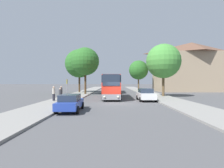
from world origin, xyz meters
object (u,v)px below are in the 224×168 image
object	(u,v)px
parked_car_left_curb	(70,102)
pedestrian_waiting_far	(54,93)
tree_left_far	(85,62)
tree_right_mid	(139,70)
parked_car_right_near	(146,94)
pedestrian_waiting_near	(60,95)
bus_front	(112,86)
pedestrian_walking_back	(61,92)
bus_stop_sign	(67,87)
tree_right_near	(163,61)
bus_middle	(112,85)
tree_left_near	(79,64)

from	to	relation	value
parked_car_left_curb	pedestrian_waiting_far	bearing A→B (deg)	116.94
tree_left_far	tree_right_mid	bearing A→B (deg)	50.94
parked_car_left_curb	parked_car_right_near	bearing A→B (deg)	43.77
pedestrian_waiting_near	tree_left_far	bearing A→B (deg)	107.01
pedestrian_waiting_far	pedestrian_waiting_near	bearing A→B (deg)	120.56
bus_front	pedestrian_walking_back	xyz separation A→B (m)	(-7.28, -1.72, -0.84)
bus_stop_sign	bus_front	bearing A→B (deg)	31.34
parked_car_right_near	tree_right_near	xyz separation A→B (m)	(3.97, 5.72, 5.07)
tree_left_far	bus_stop_sign	bearing A→B (deg)	-94.22
bus_middle	parked_car_left_curb	distance (m)	26.46
parked_car_right_near	tree_left_near	xyz separation A→B (m)	(-11.99, 16.39, 5.78)
pedestrian_waiting_far	pedestrian_walking_back	world-z (taller)	pedestrian_waiting_far
parked_car_left_curb	pedestrian_waiting_near	xyz separation A→B (m)	(-2.60, 5.73, 0.21)
bus_middle	bus_stop_sign	distance (m)	18.96
parked_car_left_curb	pedestrian_walking_back	world-z (taller)	pedestrian_walking_back
parked_car_right_near	tree_right_near	world-z (taller)	tree_right_near
bus_middle	tree_left_far	xyz separation A→B (m)	(-5.16, -7.56, 4.61)
bus_front	tree_right_near	distance (m)	9.65
pedestrian_waiting_near	pedestrian_walking_back	world-z (taller)	pedestrian_walking_back
bus_stop_sign	pedestrian_walking_back	world-z (taller)	bus_stop_sign
bus_front	tree_right_mid	size ratio (longest dim) A/B	1.30
parked_car_left_curb	pedestrian_walking_back	xyz separation A→B (m)	(-3.79, 10.10, 0.26)
tree_left_near	parked_car_right_near	bearing A→B (deg)	-53.80
bus_middle	pedestrian_walking_back	bearing A→B (deg)	-112.93
bus_front	tree_right_near	size ratio (longest dim) A/B	1.26
pedestrian_walking_back	pedestrian_waiting_far	bearing A→B (deg)	-151.50
tree_left_far	tree_right_near	world-z (taller)	tree_left_far
bus_front	pedestrian_waiting_far	size ratio (longest dim) A/B	6.02
pedestrian_waiting_near	tree_right_near	xyz separation A→B (m)	(14.59, 8.19, 4.93)
parked_car_right_near	tree_right_mid	bearing A→B (deg)	-96.19
bus_middle	bus_front	bearing A→B (deg)	-88.61
bus_stop_sign	tree_right_near	xyz separation A→B (m)	(14.43, 5.72, 4.05)
bus_stop_sign	tree_left_far	size ratio (longest dim) A/B	0.31
pedestrian_waiting_far	tree_left_near	bearing A→B (deg)	-105.15
parked_car_right_near	parked_car_left_curb	bearing A→B (deg)	45.63
bus_stop_sign	tree_right_near	bearing A→B (deg)	21.62
pedestrian_waiting_near	pedestrian_walking_back	bearing A→B (deg)	126.39
parked_car_right_near	tree_right_mid	size ratio (longest dim) A/B	0.53
bus_front	tree_right_near	world-z (taller)	tree_right_near
pedestrian_walking_back	tree_right_near	distance (m)	16.95
bus_front	bus_middle	bearing A→B (deg)	90.32
bus_middle	parked_car_left_curb	world-z (taller)	bus_middle
bus_front	pedestrian_waiting_near	world-z (taller)	bus_front
pedestrian_walking_back	tree_left_near	distance (m)	15.54
tree_left_far	tree_right_near	xyz separation A→B (m)	(13.66, -4.73, -0.50)
tree_left_far	tree_right_mid	world-z (taller)	tree_left_far
bus_middle	pedestrian_waiting_far	distance (m)	20.71
bus_middle	parked_car_right_near	size ratio (longest dim) A/B	2.75
bus_front	bus_middle	distance (m)	14.40
bus_front	pedestrian_waiting_far	xyz separation A→B (m)	(-7.24, -4.99, -0.79)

